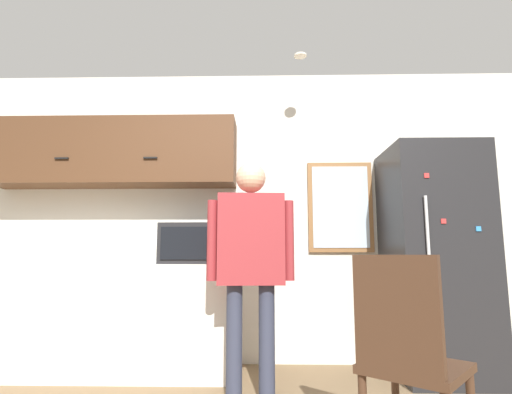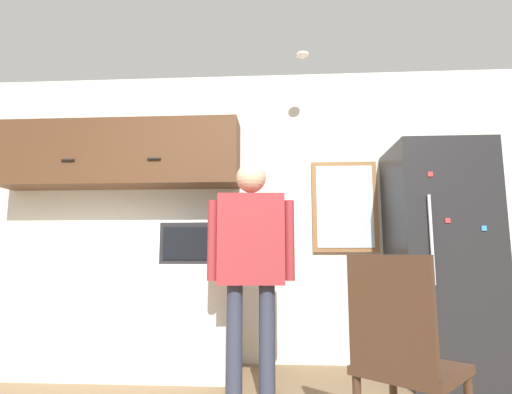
{
  "view_description": "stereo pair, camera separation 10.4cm",
  "coord_description": "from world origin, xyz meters",
  "px_view_note": "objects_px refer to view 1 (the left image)",
  "views": [
    {
      "loc": [
        0.29,
        -1.6,
        0.96
      ],
      "look_at": [
        0.22,
        1.15,
        1.36
      ],
      "focal_mm": 28.0,
      "sensor_mm": 36.0,
      "label": 1
    },
    {
      "loc": [
        0.39,
        -1.6,
        0.96
      ],
      "look_at": [
        0.22,
        1.15,
        1.36
      ],
      "focal_mm": 28.0,
      "sensor_mm": 36.0,
      "label": 2
    }
  ],
  "objects_px": {
    "chair": "(407,351)",
    "person": "(251,252)",
    "refrigerator": "(435,259)",
    "microwave": "(195,244)"
  },
  "relations": [
    {
      "from": "chair",
      "to": "person",
      "type": "bearing_deg",
      "value": -8.8
    },
    {
      "from": "refrigerator",
      "to": "chair",
      "type": "height_order",
      "value": "refrigerator"
    },
    {
      "from": "microwave",
      "to": "refrigerator",
      "type": "distance_m",
      "value": 1.98
    },
    {
      "from": "microwave",
      "to": "refrigerator",
      "type": "height_order",
      "value": "refrigerator"
    },
    {
      "from": "microwave",
      "to": "chair",
      "type": "height_order",
      "value": "microwave"
    },
    {
      "from": "chair",
      "to": "microwave",
      "type": "bearing_deg",
      "value": -7.75
    },
    {
      "from": "microwave",
      "to": "chair",
      "type": "distance_m",
      "value": 1.93
    },
    {
      "from": "microwave",
      "to": "refrigerator",
      "type": "relative_size",
      "value": 0.29
    },
    {
      "from": "microwave",
      "to": "chair",
      "type": "bearing_deg",
      "value": -48.2
    },
    {
      "from": "person",
      "to": "refrigerator",
      "type": "height_order",
      "value": "refrigerator"
    }
  ]
}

